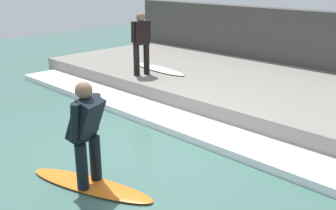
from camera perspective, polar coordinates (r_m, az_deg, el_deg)
The scene contains 8 objects.
ground_plane at distance 7.00m, azimuth -3.22°, elevation -6.47°, with size 28.00×28.00×0.00m, color #426B60.
concrete_ledge at distance 9.83m, azimuth 14.00°, elevation 1.83°, with size 4.40×12.87×0.45m, color gray.
back_wall at distance 11.79m, azimuth 20.54°, elevation 7.82°, with size 0.50×13.52×2.00m, color #474442.
wave_foam_crest at distance 7.80m, azimuth 3.59°, elevation -3.23°, with size 0.98×12.23×0.14m, color white.
surfboard_riding at distance 5.96m, azimuth -11.20°, elevation -11.30°, with size 1.08×2.11×0.06m.
surfer_riding at distance 5.58m, azimuth -11.76°, elevation -3.44°, with size 0.56×0.55×1.53m.
surfer_waiting_near at distance 10.14m, azimuth -3.92°, elevation 9.33°, with size 0.53×0.34×1.59m.
surfboard_waiting_near at distance 10.81m, azimuth -1.33°, elevation 5.28°, with size 0.63×2.04×0.06m.
Camera 1 is at (-4.23, -4.73, 2.96)m, focal length 42.00 mm.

